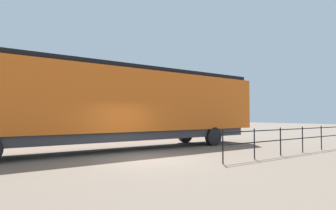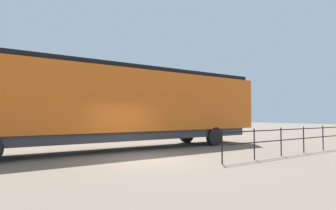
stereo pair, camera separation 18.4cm
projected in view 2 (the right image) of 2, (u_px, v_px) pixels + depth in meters
name	position (u px, v px, depth m)	size (l,w,h in m)	color
ground_plane	(146.00, 159.00, 11.83)	(120.00, 120.00, 0.00)	#756656
locomotive	(125.00, 104.00, 15.33)	(2.91, 18.00, 4.33)	orange
platform_fence	(293.00, 137.00, 13.44)	(0.05, 9.37, 1.25)	black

